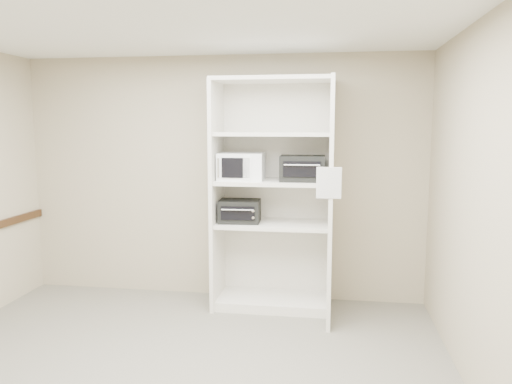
# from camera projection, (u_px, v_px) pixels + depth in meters

# --- Properties ---
(floor) EXTENTS (4.50, 4.00, 0.01)m
(floor) POSITION_uv_depth(u_px,v_px,m) (166.00, 380.00, 3.82)
(floor) COLOR #5E5A50
(floor) RESTS_ON ground
(ceiling) EXTENTS (4.50, 4.00, 0.01)m
(ceiling) POSITION_uv_depth(u_px,v_px,m) (157.00, 15.00, 3.46)
(ceiling) COLOR white
(wall_back) EXTENTS (4.50, 0.02, 2.70)m
(wall_back) POSITION_uv_depth(u_px,v_px,m) (221.00, 178.00, 5.60)
(wall_back) COLOR tan
(wall_back) RESTS_ON ground
(wall_right) EXTENTS (0.02, 4.00, 2.70)m
(wall_right) POSITION_uv_depth(u_px,v_px,m) (487.00, 215.00, 3.31)
(wall_right) COLOR tan
(wall_right) RESTS_ON ground
(shelving_unit) EXTENTS (1.24, 0.92, 2.42)m
(shelving_unit) POSITION_uv_depth(u_px,v_px,m) (277.00, 203.00, 5.24)
(shelving_unit) COLOR silver
(shelving_unit) RESTS_ON floor
(microwave) EXTENTS (0.48, 0.36, 0.28)m
(microwave) POSITION_uv_depth(u_px,v_px,m) (241.00, 166.00, 5.22)
(microwave) COLOR white
(microwave) RESTS_ON shelving_unit
(toaster_oven_upper) EXTENTS (0.46, 0.35, 0.26)m
(toaster_oven_upper) POSITION_uv_depth(u_px,v_px,m) (303.00, 168.00, 5.12)
(toaster_oven_upper) COLOR black
(toaster_oven_upper) RESTS_ON shelving_unit
(toaster_oven_lower) EXTENTS (0.44, 0.34, 0.24)m
(toaster_oven_lower) POSITION_uv_depth(u_px,v_px,m) (240.00, 211.00, 5.28)
(toaster_oven_lower) COLOR black
(toaster_oven_lower) RESTS_ON shelving_unit
(paper_sign) EXTENTS (0.22, 0.02, 0.28)m
(paper_sign) POSITION_uv_depth(u_px,v_px,m) (329.00, 183.00, 4.51)
(paper_sign) COLOR white
(paper_sign) RESTS_ON shelving_unit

